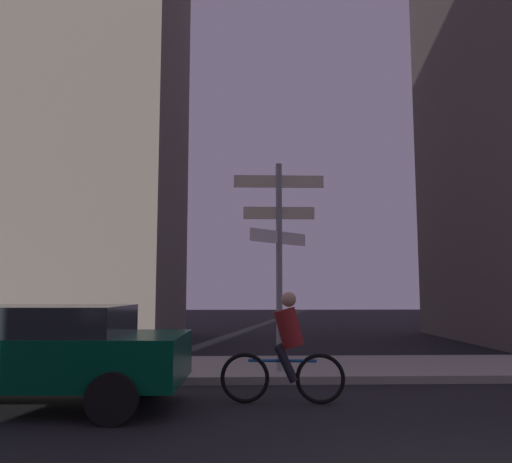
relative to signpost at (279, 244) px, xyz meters
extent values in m
cube|color=gray|center=(1.31, 0.74, -2.45)|extent=(40.00, 2.88, 0.14)
cylinder|color=gray|center=(0.00, 0.00, -0.40)|extent=(0.12, 0.12, 3.96)
cube|color=beige|center=(0.00, 0.00, 1.22)|extent=(1.76, 0.03, 0.24)
cube|color=beige|center=(0.00, 0.00, 0.60)|extent=(1.38, 0.03, 0.24)
cube|color=white|center=(0.00, 0.00, 0.13)|extent=(1.16, 1.16, 0.24)
cube|color=#05472D|center=(-3.72, -2.32, -1.84)|extent=(4.40, 1.99, 0.66)
cube|color=#23282D|center=(-3.53, -2.32, -1.31)|extent=(2.31, 1.77, 0.40)
cylinder|color=black|center=(-2.32, -3.29, -2.20)|extent=(0.65, 0.24, 0.64)
cylinder|color=black|center=(-2.26, -1.44, -2.20)|extent=(0.65, 0.24, 0.64)
torus|color=black|center=(-0.68, -2.11, -2.16)|extent=(0.72, 0.13, 0.72)
torus|color=black|center=(0.41, -2.21, -2.16)|extent=(0.72, 0.13, 0.72)
cylinder|color=#1959A5|center=(-0.13, -2.16, -1.91)|extent=(1.00, 0.14, 0.04)
cylinder|color=maroon|center=(-0.03, -2.17, -1.44)|extent=(0.48, 0.36, 0.61)
sphere|color=tan|center=(-0.03, -2.17, -1.02)|extent=(0.22, 0.22, 0.22)
cylinder|color=black|center=(-0.09, -2.25, -1.94)|extent=(0.35, 0.15, 0.55)
cylinder|color=black|center=(-0.08, -2.07, -1.94)|extent=(0.35, 0.15, 0.55)
cube|color=#6B6056|center=(-7.25, 6.65, 6.12)|extent=(8.90, 7.50, 17.29)
camera|label=1|loc=(-0.79, -9.82, -0.88)|focal=36.06mm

